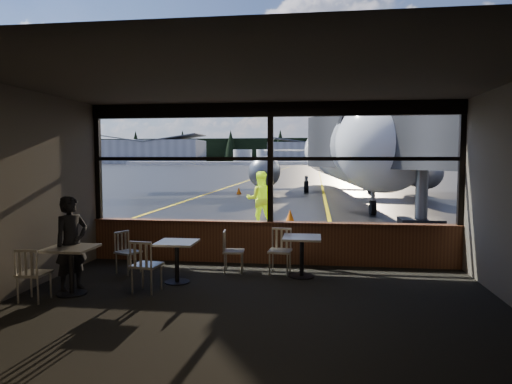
% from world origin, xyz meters
% --- Properties ---
extents(ground_plane, '(520.00, 520.00, 0.00)m').
position_xyz_m(ground_plane, '(0.00, 120.00, 0.00)').
color(ground_plane, black).
rests_on(ground_plane, ground).
extents(carpet_floor, '(8.00, 6.00, 0.01)m').
position_xyz_m(carpet_floor, '(0.00, -3.00, 0.01)').
color(carpet_floor, black).
rests_on(carpet_floor, ground).
extents(ceiling, '(8.00, 6.00, 0.04)m').
position_xyz_m(ceiling, '(0.00, -3.00, 3.50)').
color(ceiling, '#38332D').
rests_on(ceiling, ground).
extents(wall_left, '(0.04, 6.00, 3.50)m').
position_xyz_m(wall_left, '(-4.00, -3.00, 1.75)').
color(wall_left, '#534D43').
rests_on(wall_left, ground).
extents(wall_back, '(8.00, 0.04, 3.50)m').
position_xyz_m(wall_back, '(0.00, -6.00, 1.75)').
color(wall_back, '#534D43').
rests_on(wall_back, ground).
extents(window_sill, '(8.00, 0.28, 0.90)m').
position_xyz_m(window_sill, '(0.00, 0.00, 0.45)').
color(window_sill, '#522B19').
rests_on(window_sill, ground).
extents(window_header, '(8.00, 0.18, 0.30)m').
position_xyz_m(window_header, '(0.00, 0.00, 3.35)').
color(window_header, black).
rests_on(window_header, ground).
extents(mullion_left, '(0.12, 0.12, 2.60)m').
position_xyz_m(mullion_left, '(-3.95, 0.00, 2.20)').
color(mullion_left, black).
rests_on(mullion_left, ground).
extents(mullion_centre, '(0.12, 0.12, 2.60)m').
position_xyz_m(mullion_centre, '(0.00, 0.00, 2.20)').
color(mullion_centre, black).
rests_on(mullion_centre, ground).
extents(mullion_right, '(0.12, 0.12, 2.60)m').
position_xyz_m(mullion_right, '(3.95, 0.00, 2.20)').
color(mullion_right, black).
rests_on(mullion_right, ground).
extents(window_transom, '(8.00, 0.10, 0.08)m').
position_xyz_m(window_transom, '(0.00, 0.00, 2.30)').
color(window_transom, black).
rests_on(window_transom, ground).
extents(airliner, '(30.34, 35.59, 10.33)m').
position_xyz_m(airliner, '(2.55, 20.42, 5.16)').
color(airliner, white).
rests_on(airliner, ground_plane).
extents(jet_bridge, '(8.37, 10.23, 4.46)m').
position_xyz_m(jet_bridge, '(3.60, 5.50, 2.23)').
color(jet_bridge, '#29292B').
rests_on(jet_bridge, ground_plane).
extents(cafe_table_near, '(0.73, 0.73, 0.80)m').
position_xyz_m(cafe_table_near, '(0.72, -1.08, 0.40)').
color(cafe_table_near, '#AAA49C').
rests_on(cafe_table_near, carpet_floor).
extents(cafe_table_mid, '(0.71, 0.71, 0.78)m').
position_xyz_m(cafe_table_mid, '(-1.56, -1.79, 0.39)').
color(cafe_table_mid, '#9D9990').
rests_on(cafe_table_mid, carpet_floor).
extents(cafe_table_left, '(0.75, 0.75, 0.82)m').
position_xyz_m(cafe_table_left, '(-3.11, -2.73, 0.41)').
color(cafe_table_left, gray).
rests_on(cafe_table_left, carpet_floor).
extents(chair_near_w, '(0.52, 0.52, 0.87)m').
position_xyz_m(chair_near_w, '(-0.65, -0.92, 0.43)').
color(chair_near_w, '#B2ADA0').
rests_on(chair_near_w, carpet_floor).
extents(chair_near_n, '(0.54, 0.54, 0.92)m').
position_xyz_m(chair_near_n, '(0.28, -0.90, 0.46)').
color(chair_near_n, beige).
rests_on(chair_near_n, carpet_floor).
extents(chair_mid_s, '(0.57, 0.57, 0.94)m').
position_xyz_m(chair_mid_s, '(-1.89, -2.44, 0.47)').
color(chair_mid_s, '#B0AA9F').
rests_on(chair_mid_s, carpet_floor).
extents(chair_mid_w, '(0.62, 0.62, 0.85)m').
position_xyz_m(chair_mid_w, '(-2.73, -1.25, 0.43)').
color(chair_mid_w, '#AEA99D').
rests_on(chair_mid_w, carpet_floor).
extents(chair_left_s, '(0.49, 0.49, 0.90)m').
position_xyz_m(chair_left_s, '(-3.51, -3.15, 0.45)').
color(chair_left_s, '#B6B1A4').
rests_on(chair_left_s, carpet_floor).
extents(passenger, '(0.64, 0.72, 1.66)m').
position_xyz_m(passenger, '(-3.23, -2.49, 0.83)').
color(passenger, black).
rests_on(passenger, carpet_floor).
extents(ground_crew, '(1.04, 0.89, 1.88)m').
position_xyz_m(ground_crew, '(-0.88, 5.29, 0.94)').
color(ground_crew, '#BFF219').
rests_on(ground_crew, ground_plane).
extents(cone_nose, '(0.36, 0.36, 0.50)m').
position_xyz_m(cone_nose, '(0.08, 6.28, 0.25)').
color(cone_nose, '#FA6107').
rests_on(cone_nose, ground_plane).
extents(cone_wing, '(0.33, 0.33, 0.46)m').
position_xyz_m(cone_wing, '(-3.93, 19.03, 0.23)').
color(cone_wing, orange).
rests_on(cone_wing, ground_plane).
extents(hangar_left, '(45.00, 18.00, 11.00)m').
position_xyz_m(hangar_left, '(-70.00, 180.00, 5.50)').
color(hangar_left, silver).
rests_on(hangar_left, ground_plane).
extents(hangar_mid, '(38.00, 15.00, 10.00)m').
position_xyz_m(hangar_mid, '(0.00, 185.00, 5.00)').
color(hangar_mid, silver).
rests_on(hangar_mid, ground_plane).
extents(hangar_right, '(50.00, 20.00, 12.00)m').
position_xyz_m(hangar_right, '(60.00, 178.00, 6.00)').
color(hangar_right, silver).
rests_on(hangar_right, ground_plane).
extents(fuel_tank_a, '(8.00, 8.00, 6.00)m').
position_xyz_m(fuel_tank_a, '(-30.00, 182.00, 3.00)').
color(fuel_tank_a, silver).
rests_on(fuel_tank_a, ground_plane).
extents(fuel_tank_b, '(8.00, 8.00, 6.00)m').
position_xyz_m(fuel_tank_b, '(-20.00, 182.00, 3.00)').
color(fuel_tank_b, silver).
rests_on(fuel_tank_b, ground_plane).
extents(fuel_tank_c, '(8.00, 8.00, 6.00)m').
position_xyz_m(fuel_tank_c, '(-10.00, 182.00, 3.00)').
color(fuel_tank_c, silver).
rests_on(fuel_tank_c, ground_plane).
extents(treeline, '(360.00, 3.00, 12.00)m').
position_xyz_m(treeline, '(0.00, 210.00, 6.00)').
color(treeline, black).
rests_on(treeline, ground_plane).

